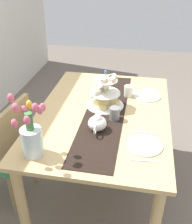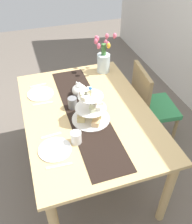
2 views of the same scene
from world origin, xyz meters
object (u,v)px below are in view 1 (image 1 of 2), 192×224
(dining_table, at_px, (103,124))
(teapot, at_px, (97,123))
(tulip_vase, at_px, (31,136))
(knife_left, at_px, (145,132))
(chair_left, at_px, (7,148))
(dinner_plate_right, at_px, (147,96))
(tiered_cake_stand, at_px, (105,95))
(fork_right, at_px, (147,104))
(dinner_plate_left, at_px, (145,145))
(fork_left, at_px, (144,160))
(knife_right, at_px, (147,89))
(mug_grey, at_px, (115,113))
(mug_white_text, at_px, (129,91))

(dining_table, relative_size, teapot, 6.12)
(tulip_vase, relative_size, knife_left, 2.34)
(chair_left, xyz_separation_m, dinner_plate_right, (0.57, -1.06, 0.28))
(tiered_cake_stand, relative_size, fork_right, 2.03)
(dinner_plate_left, xyz_separation_m, fork_left, (-0.15, 0.00, -0.00))
(chair_left, height_order, knife_right, chair_left)
(fork_left, height_order, mug_grey, mug_grey)
(fork_left, bearing_deg, teapot, 51.30)
(chair_left, bearing_deg, teapot, -90.10)
(knife_left, distance_m, knife_right, 0.69)
(tiered_cake_stand, bearing_deg, knife_right, -41.54)
(tulip_vase, relative_size, fork_right, 2.65)
(dining_table, bearing_deg, fork_left, -147.09)
(mug_grey, bearing_deg, knife_left, -119.88)
(fork_left, bearing_deg, knife_right, 0.00)
(chair_left, bearing_deg, knife_left, -88.70)
(knife_left, relative_size, fork_right, 1.13)
(dinner_plate_left, xyz_separation_m, mug_grey, (0.28, 0.23, 0.05))
(chair_left, distance_m, tulip_vase, 0.66)
(dining_table, height_order, dinner_plate_left, dinner_plate_left)
(dining_table, xyz_separation_m, knife_right, (0.47, -0.33, 0.11))
(tiered_cake_stand, bearing_deg, mug_grey, -151.55)
(knife_right, height_order, mug_grey, mug_grey)
(fork_left, height_order, fork_right, same)
(chair_left, distance_m, dinner_plate_left, 1.11)
(tiered_cake_stand, xyz_separation_m, dinner_plate_left, (-0.46, -0.33, -0.09))
(dinner_plate_left, height_order, knife_left, dinner_plate_left)
(teapot, height_order, knife_right, teapot)
(tulip_vase, height_order, mug_grey, tulip_vase)
(fork_left, bearing_deg, tiered_cake_stand, 28.55)
(tulip_vase, relative_size, mug_white_text, 4.18)
(mug_white_text, bearing_deg, dining_table, 150.60)
(chair_left, bearing_deg, tiered_cake_stand, -64.96)
(dining_table, distance_m, knife_left, 0.41)
(knife_left, bearing_deg, chair_left, 91.30)
(fork_left, height_order, knife_right, same)
(knife_left, height_order, mug_white_text, mug_white_text)
(knife_right, bearing_deg, chair_left, 123.94)
(knife_right, bearing_deg, teapot, 155.28)
(teapot, height_order, mug_white_text, teapot)
(dinner_plate_left, bearing_deg, mug_grey, 39.70)
(tiered_cake_stand, xyz_separation_m, fork_right, (0.08, -0.33, -0.09))
(chair_left, bearing_deg, dining_table, -71.58)
(dinner_plate_right, bearing_deg, teapot, 150.02)
(knife_left, bearing_deg, tiered_cake_stand, 46.11)
(mug_grey, bearing_deg, dining_table, 48.63)
(dining_table, xyz_separation_m, fork_right, (0.18, -0.33, 0.11))
(dinner_plate_right, relative_size, knife_right, 1.35)
(mug_grey, bearing_deg, dinner_plate_right, -29.03)
(dinner_plate_right, xyz_separation_m, fork_right, (-0.14, 0.00, -0.00))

